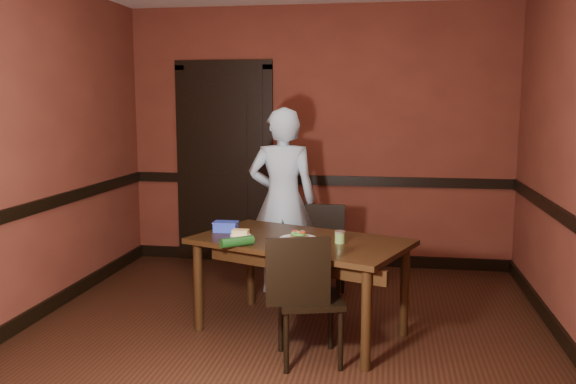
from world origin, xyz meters
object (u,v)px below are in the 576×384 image
(chair_far, at_px, (323,253))
(food_tub, at_px, (226,227))
(dining_table, at_px, (300,286))
(sauce_jar, at_px, (340,237))
(chair_near, at_px, (310,297))
(person, at_px, (283,201))
(sandwich_plate, at_px, (298,238))
(cheese_saucer, at_px, (241,234))

(chair_far, xyz_separation_m, food_tub, (-0.68, -0.70, 0.35))
(dining_table, height_order, food_tub, food_tub)
(food_tub, bearing_deg, dining_table, -16.60)
(sauce_jar, bearing_deg, dining_table, 164.92)
(dining_table, xyz_separation_m, sauce_jar, (0.30, -0.08, 0.40))
(dining_table, relative_size, food_tub, 8.03)
(food_tub, bearing_deg, chair_far, 43.88)
(sauce_jar, bearing_deg, chair_far, 103.29)
(chair_near, distance_m, person, 1.59)
(sauce_jar, bearing_deg, chair_near, -111.67)
(chair_far, relative_size, sauce_jar, 9.09)
(person, distance_m, food_tub, 0.89)
(sandwich_plate, height_order, cheese_saucer, sandwich_plate)
(chair_far, xyz_separation_m, cheese_saucer, (-0.53, -0.83, 0.33))
(dining_table, bearing_deg, sandwich_plate, -80.45)
(dining_table, height_order, chair_near, chair_near)
(dining_table, bearing_deg, person, 128.50)
(sauce_jar, relative_size, food_tub, 0.47)
(chair_near, relative_size, sandwich_plate, 3.22)
(dining_table, distance_m, person, 1.14)
(chair_far, relative_size, chair_near, 0.92)
(dining_table, height_order, chair_far, chair_far)
(chair_far, distance_m, person, 0.59)
(cheese_saucer, relative_size, food_tub, 0.84)
(dining_table, bearing_deg, cheese_saucer, -161.90)
(cheese_saucer, height_order, food_tub, food_tub)
(dining_table, distance_m, chair_far, 0.86)
(person, height_order, food_tub, person)
(sauce_jar, xyz_separation_m, food_tub, (-0.91, 0.24, -0.01))
(cheese_saucer, xyz_separation_m, food_tub, (-0.15, 0.14, 0.02))
(chair_far, relative_size, sandwich_plate, 2.96)
(chair_far, distance_m, chair_near, 1.35)
(sandwich_plate, relative_size, sauce_jar, 3.07)
(sandwich_plate, bearing_deg, chair_far, 84.72)
(dining_table, xyz_separation_m, cheese_saucer, (-0.46, 0.03, 0.38))
(person, distance_m, cheese_saucer, 0.98)
(chair_far, relative_size, person, 0.48)
(chair_far, distance_m, cheese_saucer, 1.04)
(chair_far, relative_size, cheese_saucer, 5.06)
(sandwich_plate, xyz_separation_m, cheese_saucer, (-0.45, 0.07, 0.00))
(person, relative_size, sauce_jar, 18.77)
(dining_table, distance_m, food_tub, 0.75)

